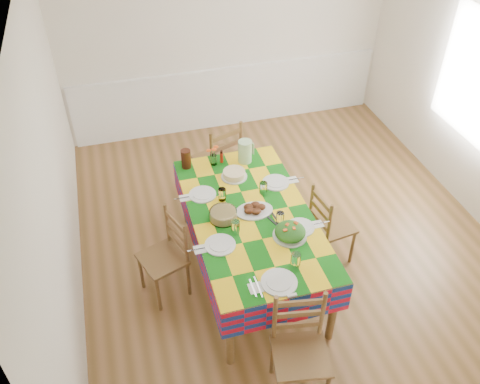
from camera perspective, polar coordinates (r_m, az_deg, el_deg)
The scene contains 23 objects.
room at distance 4.98m, azimuth 5.95°, elevation 6.42°, with size 4.58×5.08×2.78m.
wainscot at distance 7.45m, azimuth -1.32°, elevation 10.83°, with size 4.41×0.06×0.92m.
window_right at distance 6.22m, azimuth 25.00°, elevation 11.52°, with size 1.40×1.40×0.00m, color white.
dining_table at distance 4.89m, azimuth 1.24°, elevation -3.30°, with size 1.13×2.10×0.82m.
setting_near_head at distance 4.27m, azimuth 5.00°, elevation -9.19°, with size 0.49×0.33×0.15m.
setting_left_near at distance 4.55m, azimuth -1.69°, elevation -5.23°, with size 0.51×0.30×0.13m.
setting_left_far at distance 5.01m, azimuth -3.51°, elevation -0.28°, with size 0.50×0.29×0.13m.
setting_right_near at distance 4.71m, azimuth 6.06°, elevation -3.56°, with size 0.49×0.28×0.12m.
setting_right_far at distance 5.14m, azimuth 3.61°, elevation 0.86°, with size 0.52×0.30×0.13m.
meat_platter at distance 4.84m, azimuth 1.60°, elevation -1.96°, with size 0.36×0.26×0.07m.
salad_platter at distance 4.60m, azimuth 5.65°, elevation -4.50°, with size 0.31×0.31×0.13m.
pasta_bowl at distance 4.75m, azimuth -1.90°, elevation -2.60°, with size 0.26×0.26×0.09m.
cake at distance 5.25m, azimuth -0.66°, elevation 2.01°, with size 0.27×0.27×0.08m.
serving_utensils at distance 4.78m, azimuth 3.81°, elevation -3.10°, with size 0.14×0.30×0.01m.
flower_vase at distance 5.41m, azimuth -3.00°, elevation 3.94°, with size 0.14×0.12×0.23m.
hot_sauce at distance 5.45m, azimuth -2.08°, elevation 4.00°, with size 0.04×0.04×0.15m, color #AF1A0E.
green_pitcher at distance 5.43m, azimuth 0.56°, elevation 4.59°, with size 0.15×0.15×0.25m, color #9CC58B.
tea_pitcher at distance 5.39m, azimuth -6.08°, elevation 3.73°, with size 0.10×0.10×0.21m, color black.
name_card at distance 4.16m, azimuth 5.85°, elevation -11.48°, with size 0.08×0.03×0.02m, color silver.
chair_near at distance 4.26m, azimuth 6.73°, elevation -17.26°, with size 0.51×0.50×1.01m.
chair_far at distance 6.02m, azimuth -2.30°, elevation 3.52°, with size 0.59×0.58×1.06m.
chair_left at distance 4.97m, azimuth -8.27°, elevation -7.21°, with size 0.51×0.52×0.94m.
chair_right at distance 5.32m, azimuth 9.96°, elevation -3.78°, with size 0.44×0.46×0.92m.
Camera 1 is at (-1.63, -3.86, 4.03)m, focal length 38.00 mm.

